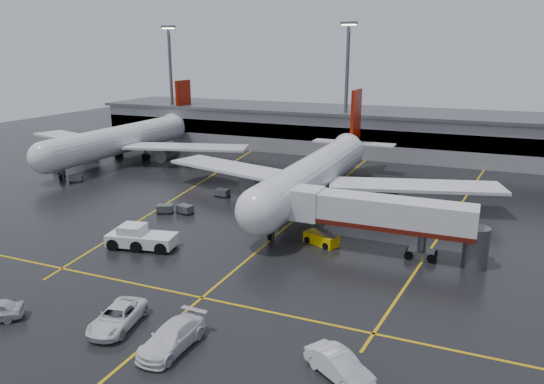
% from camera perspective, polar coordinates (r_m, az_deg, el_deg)
% --- Properties ---
extents(ground, '(220.00, 220.00, 0.00)m').
position_cam_1_polar(ground, '(62.99, 2.39, -3.25)').
color(ground, black).
rests_on(ground, ground).
extents(apron_line_centre, '(0.25, 90.00, 0.02)m').
position_cam_1_polar(apron_line_centre, '(62.99, 2.39, -3.24)').
color(apron_line_centre, gold).
rests_on(apron_line_centre, ground).
extents(apron_line_stop, '(60.00, 0.25, 0.02)m').
position_cam_1_polar(apron_line_stop, '(44.63, -7.83, -11.60)').
color(apron_line_stop, gold).
rests_on(apron_line_stop, ground).
extents(apron_line_left, '(9.99, 69.35, 0.02)m').
position_cam_1_polar(apron_line_left, '(80.12, -8.54, 0.71)').
color(apron_line_left, gold).
rests_on(apron_line_left, ground).
extents(apron_line_right, '(7.57, 69.64, 0.02)m').
position_cam_1_polar(apron_line_right, '(69.00, 19.58, -2.47)').
color(apron_line_right, gold).
rests_on(apron_line_right, ground).
extents(terminal, '(122.00, 19.00, 8.60)m').
position_cam_1_polar(terminal, '(107.09, 11.55, 6.65)').
color(terminal, gray).
rests_on(terminal, ground).
extents(light_mast_left, '(3.00, 1.20, 25.45)m').
position_cam_1_polar(light_mast_left, '(118.11, -11.22, 12.42)').
color(light_mast_left, '#595B60').
rests_on(light_mast_left, ground).
extents(light_mast_mid, '(3.00, 1.20, 25.45)m').
position_cam_1_polar(light_mast_mid, '(101.41, 8.34, 12.09)').
color(light_mast_mid, '#595B60').
rests_on(light_mast_mid, ground).
extents(main_airliner, '(48.80, 45.60, 14.10)m').
position_cam_1_polar(main_airliner, '(70.67, 5.20, 2.33)').
color(main_airliner, silver).
rests_on(main_airliner, ground).
extents(second_airliner, '(48.80, 45.60, 14.10)m').
position_cam_1_polar(second_airliner, '(101.12, -15.92, 5.79)').
color(second_airliner, silver).
rests_on(second_airliner, ground).
extents(jet_bridge, '(19.90, 3.40, 6.05)m').
position_cam_1_polar(jet_bridge, '(53.26, 12.17, -2.69)').
color(jet_bridge, silver).
rests_on(jet_bridge, ground).
extents(pushback_tractor, '(7.63, 4.35, 2.57)m').
position_cam_1_polar(pushback_tractor, '(56.12, -14.50, -5.03)').
color(pushback_tractor, silver).
rests_on(pushback_tractor, ground).
extents(belt_loader, '(4.18, 2.99, 2.44)m').
position_cam_1_polar(belt_loader, '(55.70, 5.51, -5.21)').
color(belt_loader, '#EDBB05').
rests_on(belt_loader, ground).
extents(service_van_a, '(3.62, 6.15, 1.60)m').
position_cam_1_polar(service_van_a, '(41.43, -16.87, -13.20)').
color(service_van_a, white).
rests_on(service_van_a, ground).
extents(service_van_b, '(2.72, 6.19, 1.77)m').
position_cam_1_polar(service_van_b, '(37.82, -11.11, -15.60)').
color(service_van_b, white).
rests_on(service_van_b, ground).
extents(service_van_c, '(5.32, 4.29, 1.70)m').
position_cam_1_polar(service_van_c, '(34.68, 7.52, -18.64)').
color(service_van_c, silver).
rests_on(service_van_c, ground).
extents(baggage_cart_a, '(2.23, 1.69, 1.12)m').
position_cam_1_polar(baggage_cart_a, '(66.54, -9.68, -1.87)').
color(baggage_cart_a, '#595B60').
rests_on(baggage_cart_a, ground).
extents(baggage_cart_b, '(2.37, 2.04, 1.12)m').
position_cam_1_polar(baggage_cart_b, '(67.19, -11.87, -1.81)').
color(baggage_cart_b, '#595B60').
rests_on(baggage_cart_b, ground).
extents(baggage_cart_c, '(2.09, 1.44, 1.12)m').
position_cam_1_polar(baggage_cart_c, '(73.50, -5.59, -0.05)').
color(baggage_cart_c, '#595B60').
rests_on(baggage_cart_c, ground).
extents(baggage_cart_d, '(2.31, 1.87, 1.12)m').
position_cam_1_polar(baggage_cart_d, '(94.91, -22.70, 2.37)').
color(baggage_cart_d, '#595B60').
rests_on(baggage_cart_d, ground).
extents(baggage_cart_e, '(2.38, 2.13, 1.12)m').
position_cam_1_polar(baggage_cart_e, '(87.31, -21.03, 1.48)').
color(baggage_cart_e, '#595B60').
rests_on(baggage_cart_e, ground).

